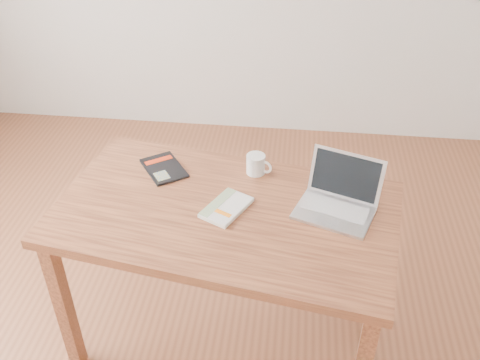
# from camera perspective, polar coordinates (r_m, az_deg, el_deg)

# --- Properties ---
(room) EXTENTS (4.04, 4.04, 2.70)m
(room) POSITION_cam_1_polar(r_m,az_deg,el_deg) (1.71, -8.95, 11.80)
(room) COLOR brown
(room) RESTS_ON ground
(desk) EXTENTS (1.41, 0.95, 0.75)m
(desk) POSITION_cam_1_polar(r_m,az_deg,el_deg) (2.11, -1.54, -5.04)
(desk) COLOR brown
(desk) RESTS_ON ground
(white_guidebook) EXTENTS (0.20, 0.24, 0.02)m
(white_guidebook) POSITION_cam_1_polar(r_m,az_deg,el_deg) (2.05, -1.46, -2.95)
(white_guidebook) COLOR beige
(white_guidebook) RESTS_ON desk
(black_guidebook) EXTENTS (0.24, 0.26, 0.01)m
(black_guidebook) POSITION_cam_1_polar(r_m,az_deg,el_deg) (2.29, -8.13, 1.26)
(black_guidebook) COLOR black
(black_guidebook) RESTS_ON desk
(laptop) EXTENTS (0.35, 0.32, 0.20)m
(laptop) POSITION_cam_1_polar(r_m,az_deg,el_deg) (2.07, 10.43, -2.01)
(laptop) COLOR silver
(laptop) RESTS_ON desk
(coffee_mug) EXTENTS (0.11, 0.08, 0.08)m
(coffee_mug) POSITION_cam_1_polar(r_m,az_deg,el_deg) (2.22, 1.76, 1.72)
(coffee_mug) COLOR white
(coffee_mug) RESTS_ON desk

